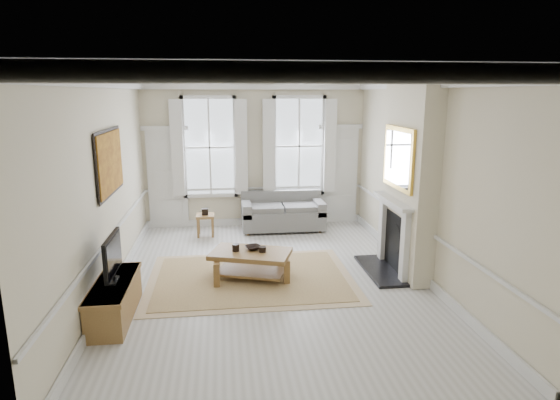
{
  "coord_description": "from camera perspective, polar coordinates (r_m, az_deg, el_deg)",
  "views": [
    {
      "loc": [
        -0.77,
        -7.42,
        3.14
      ],
      "look_at": [
        0.25,
        0.73,
        1.25
      ],
      "focal_mm": 30.0,
      "sensor_mm": 36.0,
      "label": 1
    }
  ],
  "objects": [
    {
      "name": "floor",
      "position": [
        8.09,
        -1.11,
        -9.88
      ],
      "size": [
        7.2,
        7.2,
        0.0
      ],
      "primitive_type": "plane",
      "color": "#B7B5AD",
      "rests_on": "ground"
    },
    {
      "name": "ceiling",
      "position": [
        7.46,
        -1.22,
        14.95
      ],
      "size": [
        7.2,
        7.2,
        0.0
      ],
      "primitive_type": "plane",
      "rotation": [
        3.14,
        0.0,
        0.0
      ],
      "color": "white",
      "rests_on": "back_wall"
    },
    {
      "name": "back_wall",
      "position": [
        11.14,
        -3.1,
        5.52
      ],
      "size": [
        5.2,
        0.0,
        5.2
      ],
      "primitive_type": "plane",
      "rotation": [
        1.57,
        0.0,
        0.0
      ],
      "color": "beige",
      "rests_on": "floor"
    },
    {
      "name": "left_wall",
      "position": [
        7.77,
        -20.6,
        1.44
      ],
      "size": [
        0.0,
        7.2,
        7.2
      ],
      "primitive_type": "plane",
      "rotation": [
        1.57,
        0.0,
        1.57
      ],
      "color": "beige",
      "rests_on": "floor"
    },
    {
      "name": "right_wall",
      "position": [
        8.27,
        17.07,
        2.36
      ],
      "size": [
        0.0,
        7.2,
        7.2
      ],
      "primitive_type": "plane",
      "rotation": [
        1.57,
        0.0,
        -1.57
      ],
      "color": "beige",
      "rests_on": "floor"
    },
    {
      "name": "window_left",
      "position": [
        11.04,
        -8.57,
        6.37
      ],
      "size": [
        1.26,
        0.2,
        2.2
      ],
      "primitive_type": null,
      "color": "#B2BCC6",
      "rests_on": "back_wall"
    },
    {
      "name": "window_right",
      "position": [
        11.18,
        2.31,
        6.59
      ],
      "size": [
        1.26,
        0.2,
        2.2
      ],
      "primitive_type": null,
      "color": "#B2BCC6",
      "rests_on": "back_wall"
    },
    {
      "name": "door_left",
      "position": [
        11.23,
        -13.56,
        2.39
      ],
      "size": [
        0.9,
        0.08,
        2.3
      ],
      "primitive_type": "cube",
      "color": "silver",
      "rests_on": "floor"
    },
    {
      "name": "door_right",
      "position": [
        11.51,
        7.19,
        2.9
      ],
      "size": [
        0.9,
        0.08,
        2.3
      ],
      "primitive_type": "cube",
      "color": "silver",
      "rests_on": "floor"
    },
    {
      "name": "painting",
      "position": [
        8.0,
        -20.04,
        4.34
      ],
      "size": [
        0.05,
        1.66,
        1.06
      ],
      "primitive_type": "cube",
      "color": "#C38B21",
      "rests_on": "left_wall"
    },
    {
      "name": "chimney_breast",
      "position": [
        8.38,
        15.42,
        2.6
      ],
      "size": [
        0.35,
        1.7,
        3.38
      ],
      "primitive_type": "cube",
      "color": "beige",
      "rests_on": "floor"
    },
    {
      "name": "hearth",
      "position": [
        8.68,
        12.13,
        -8.37
      ],
      "size": [
        0.55,
        1.5,
        0.05
      ],
      "primitive_type": "cube",
      "color": "black",
      "rests_on": "floor"
    },
    {
      "name": "fireplace",
      "position": [
        8.52,
        13.63,
        -3.83
      ],
      "size": [
        0.21,
        1.45,
        1.33
      ],
      "color": "silver",
      "rests_on": "floor"
    },
    {
      "name": "mirror",
      "position": [
        8.25,
        14.18,
        4.97
      ],
      "size": [
        0.06,
        1.26,
        1.06
      ],
      "primitive_type": "cube",
      "color": "gold",
      "rests_on": "chimney_breast"
    },
    {
      "name": "sofa",
      "position": [
        10.97,
        0.29,
        -1.7
      ],
      "size": [
        1.89,
        0.92,
        0.87
      ],
      "color": "#62625F",
      "rests_on": "floor"
    },
    {
      "name": "side_table",
      "position": [
        10.58,
        -9.09,
        -2.32
      ],
      "size": [
        0.4,
        0.4,
        0.49
      ],
      "rotation": [
        0.0,
        0.0,
        -0.0
      ],
      "color": "brown",
      "rests_on": "floor"
    },
    {
      "name": "rug",
      "position": [
        8.21,
        -3.56,
        -9.47
      ],
      "size": [
        3.5,
        2.6,
        0.02
      ],
      "primitive_type": "cube",
      "color": "#9E7951",
      "rests_on": "floor"
    },
    {
      "name": "coffee_table",
      "position": [
        8.06,
        -3.6,
        -6.82
      ],
      "size": [
        1.5,
        1.16,
        0.5
      ],
      "rotation": [
        0.0,
        0.0,
        -0.33
      ],
      "color": "brown",
      "rests_on": "rug"
    },
    {
      "name": "ceramic_pot_a",
      "position": [
        8.05,
        -5.42,
        -5.8
      ],
      "size": [
        0.12,
        0.12,
        0.12
      ],
      "primitive_type": "cylinder",
      "color": "black",
      "rests_on": "coffee_table"
    },
    {
      "name": "ceramic_pot_b",
      "position": [
        7.99,
        -2.15,
        -6.04
      ],
      "size": [
        0.13,
        0.13,
        0.09
      ],
      "primitive_type": "cylinder",
      "color": "black",
      "rests_on": "coffee_table"
    },
    {
      "name": "bowl",
      "position": [
        8.12,
        -3.3,
        -5.81
      ],
      "size": [
        0.34,
        0.34,
        0.07
      ],
      "primitive_type": "imported",
      "rotation": [
        0.0,
        0.0,
        0.36
      ],
      "color": "black",
      "rests_on": "coffee_table"
    },
    {
      "name": "tv_stand",
      "position": [
        7.18,
        -19.5,
        -11.39
      ],
      "size": [
        0.49,
        1.52,
        0.54
      ],
      "primitive_type": "cube",
      "color": "brown",
      "rests_on": "floor"
    },
    {
      "name": "tv",
      "position": [
        6.93,
        -19.73,
        -6.36
      ],
      "size": [
        0.08,
        0.9,
        0.68
      ],
      "color": "black",
      "rests_on": "tv_stand"
    }
  ]
}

